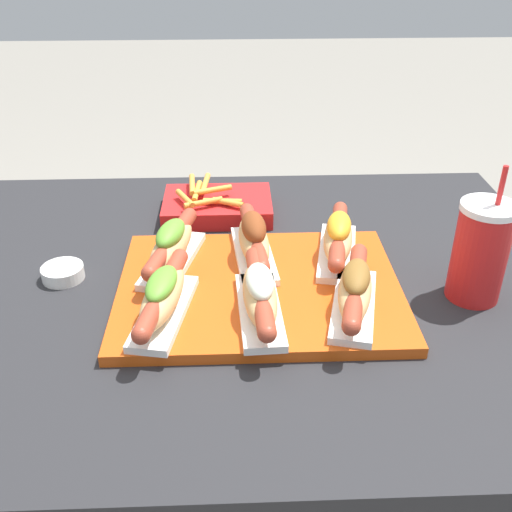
% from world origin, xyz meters
% --- Properties ---
extents(patio_table, '(1.13, 0.86, 0.74)m').
position_xyz_m(patio_table, '(0.00, 0.00, 0.37)').
color(patio_table, '#232326').
rests_on(patio_table, ground_plane).
extents(serving_tray, '(0.44, 0.34, 0.02)m').
position_xyz_m(serving_tray, '(0.04, -0.05, 0.75)').
color(serving_tray, '#CC4C14').
rests_on(serving_tray, patio_table).
extents(hot_dog_0, '(0.09, 0.22, 0.07)m').
position_xyz_m(hot_dog_0, '(-0.11, -0.12, 0.79)').
color(hot_dog_0, white).
rests_on(hot_dog_0, serving_tray).
extents(hot_dog_1, '(0.07, 0.23, 0.07)m').
position_xyz_m(hot_dog_1, '(0.03, -0.13, 0.79)').
color(hot_dog_1, white).
rests_on(hot_dog_1, serving_tray).
extents(hot_dog_2, '(0.10, 0.22, 0.07)m').
position_xyz_m(hot_dog_2, '(0.17, -0.12, 0.79)').
color(hot_dog_2, white).
rests_on(hot_dog_2, serving_tray).
extents(hot_dog_3, '(0.10, 0.22, 0.07)m').
position_xyz_m(hot_dog_3, '(-0.10, 0.02, 0.79)').
color(hot_dog_3, white).
rests_on(hot_dog_3, serving_tray).
extents(hot_dog_4, '(0.08, 0.22, 0.08)m').
position_xyz_m(hot_dog_4, '(0.03, 0.04, 0.79)').
color(hot_dog_4, white).
rests_on(hot_dog_4, serving_tray).
extents(hot_dog_5, '(0.09, 0.22, 0.08)m').
position_xyz_m(hot_dog_5, '(0.17, 0.04, 0.79)').
color(hot_dog_5, white).
rests_on(hot_dog_5, serving_tray).
extents(sauce_bowl, '(0.07, 0.07, 0.02)m').
position_xyz_m(sauce_bowl, '(-0.29, 0.01, 0.75)').
color(sauce_bowl, white).
rests_on(sauce_bowl, patio_table).
extents(drink_cup, '(0.09, 0.09, 0.22)m').
position_xyz_m(drink_cup, '(0.37, -0.06, 0.82)').
color(drink_cup, red).
rests_on(drink_cup, patio_table).
extents(fries_basket, '(0.21, 0.15, 0.06)m').
position_xyz_m(fries_basket, '(-0.03, 0.24, 0.76)').
color(fries_basket, red).
rests_on(fries_basket, patio_table).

